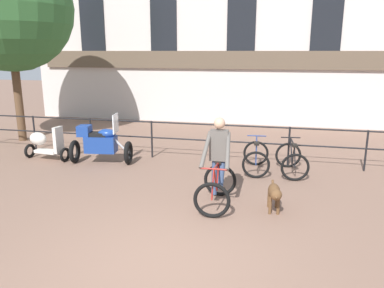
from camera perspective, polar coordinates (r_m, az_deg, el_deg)
The scene contains 10 objects.
ground_plane at distance 5.63m, azimuth -4.97°, elevation -17.59°, with size 60.00×60.00×0.00m, color #7A5B4C.
canal_railing at distance 10.12m, azimuth 3.93°, elevation 1.19°, with size 15.05×0.05×1.05m.
building_facade at distance 15.72m, azimuth 7.74°, elevation 20.45°, with size 18.00×0.72×9.54m.
cyclist_with_bike at distance 7.29m, azimuth 3.91°, elevation -3.45°, with size 0.70×1.18×1.70m.
dog at distance 7.14m, azimuth 12.46°, elevation -7.32°, with size 0.28×0.90×0.57m.
parked_motorcycle at distance 10.26m, azimuth -13.81°, elevation 0.15°, with size 1.67×0.83×1.35m.
parked_bicycle_near_lamp at distance 9.47m, azimuth 9.72°, elevation -2.07°, with size 0.72×1.15×0.86m.
parked_bicycle_mid_left at distance 9.47m, azimuth 14.93°, elevation -2.35°, with size 0.80×1.18×0.86m.
parked_scooter at distance 11.10m, azimuth -21.50°, elevation 0.07°, with size 1.32×0.55×0.96m.
tree_canalside_left at distance 13.68m, azimuth -26.21°, elevation 18.14°, with size 3.97×3.97×6.26m.
Camera 1 is at (1.52, -4.55, 2.94)m, focal length 35.00 mm.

